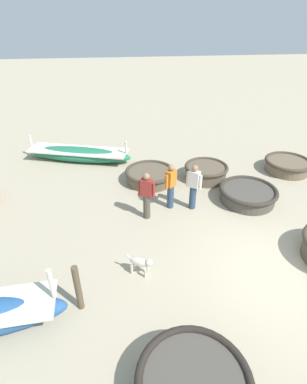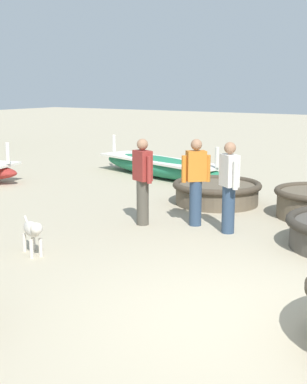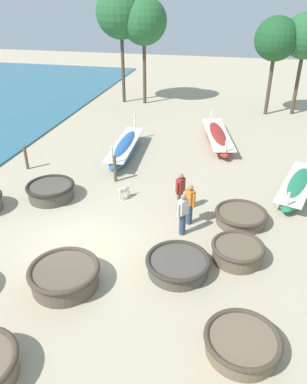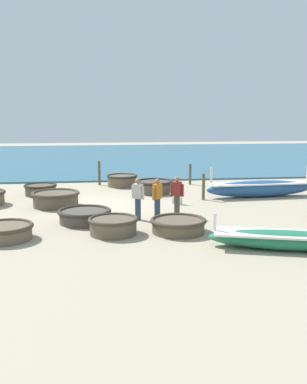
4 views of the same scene
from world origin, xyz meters
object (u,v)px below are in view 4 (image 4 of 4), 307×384
coracle_center (113,225)px  long_boat_blue_hull (260,188)px  long_boat_ochre_hull (287,240)px  dog (176,196)px  coracle_tilted (40,189)px  mooring_post_mid_beach (190,174)px  coracle_beside_post (154,186)px  coracle_front_right (122,180)px  mooring_post_shoreline (203,187)px  coracle_upturned (85,215)px  coracle_far_left (56,198)px  coracle_far_right (178,225)px  mooring_post_inland (99,173)px  coracle_weathered (5,231)px  fisherman_standing_left (177,195)px  fisherman_hauling (138,198)px  fisherman_with_hat (157,198)px

coracle_center → long_boat_blue_hull: (-5.78, 7.17, 0.11)m
long_boat_ochre_hull → dog: bearing=-163.2°
coracle_center → coracle_tilted: size_ratio=1.06×
coracle_tilted → long_boat_blue_hull: size_ratio=0.30×
mooring_post_mid_beach → coracle_beside_post: bearing=-44.3°
coracle_front_right → mooring_post_shoreline: 5.52m
coracle_upturned → coracle_far_left: coracle_far_left is taller
coracle_far_right → mooring_post_shoreline: (-5.46, 2.17, 0.35)m
coracle_front_right → mooring_post_mid_beach: size_ratio=1.47×
mooring_post_shoreline → coracle_far_right: bearing=-21.6°
coracle_beside_post → coracle_tilted: coracle_beside_post is taller
coracle_beside_post → mooring_post_inland: size_ratio=1.46×
coracle_front_right → dog: bearing=22.3°
coracle_weathered → mooring_post_shoreline: 9.59m
coracle_beside_post → mooring_post_mid_beach: bearing=135.7°
coracle_far_right → fisherman_standing_left: (-2.30, 0.37, 0.57)m
fisherman_standing_left → mooring_post_shoreline: (-3.16, 1.80, -0.23)m
coracle_far_left → fisherman_hauling: bearing=48.7°
coracle_center → fisherman_standing_left: (-2.24, 2.53, 0.53)m
coracle_center → mooring_post_shoreline: (-5.40, 4.33, 0.30)m
coracle_upturned → mooring_post_shoreline: (-3.68, 5.31, 0.34)m
dog → mooring_post_shoreline: 1.64m
coracle_far_right → mooring_post_mid_beach: size_ratio=1.65×
coracle_far_right → mooring_post_mid_beach: 10.22m
coracle_center → long_boat_blue_hull: bearing=128.9°
coracle_center → mooring_post_shoreline: bearing=141.3°
fisherman_hauling → fisherman_standing_left: size_ratio=1.00×
coracle_tilted → dog: size_ratio=2.52×
fisherman_standing_left → coracle_center: bearing=-48.5°
fisherman_hauling → coracle_front_right: bearing=-178.9°
coracle_center → long_boat_ochre_hull: bearing=65.3°
coracle_weathered → mooring_post_inland: 10.97m
coracle_far_left → coracle_front_right: 5.80m
coracle_far_left → fisherman_hauling: 4.38m
coracle_tilted → mooring_post_mid_beach: (-2.33, 7.88, 0.28)m
coracle_front_right → long_boat_ochre_hull: 12.68m
coracle_far_right → dog: dog is taller
coracle_center → long_boat_ochre_hull: long_boat_ochre_hull is taller
coracle_front_right → dog: (5.08, 2.08, 0.03)m
coracle_center → mooring_post_mid_beach: 10.89m
coracle_tilted → fisherman_with_hat: bearing=40.6°
coracle_center → coracle_tilted: bearing=-156.7°
coracle_upturned → fisherman_with_hat: bearing=90.9°
coracle_center → fisherman_with_hat: bearing=135.9°
coracle_far_left → long_boat_ochre_hull: (7.08, 7.29, -0.05)m
coracle_beside_post → coracle_weathered: size_ratio=1.07×
long_boat_blue_hull → dog: long_boat_blue_hull is taller
coracle_weathered → coracle_center: bearing=93.4°
coracle_center → fisherman_with_hat: size_ratio=1.06×
fisherman_standing_left → mooring_post_inland: bearing=-160.2°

